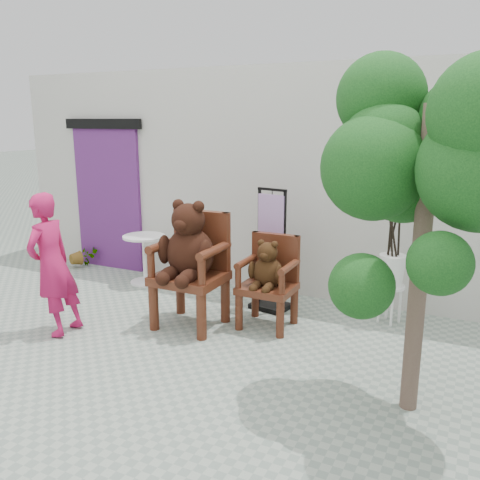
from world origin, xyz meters
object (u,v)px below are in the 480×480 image
(display_stand, at_px, (271,263))
(tree, at_px, (425,155))
(chair_big, at_px, (190,254))
(stool_bucket, at_px, (392,270))
(person, at_px, (52,265))
(chair_small, at_px, (269,274))
(cafe_table, at_px, (145,254))

(display_stand, bearing_deg, tree, -30.75)
(chair_big, bearing_deg, stool_bucket, 27.30)
(person, bearing_deg, stool_bucket, 116.31)
(chair_small, distance_m, stool_bucket, 1.41)
(chair_big, xyz_separation_m, cafe_table, (-1.40, 1.03, -0.40))
(stool_bucket, xyz_separation_m, tree, (0.44, -1.78, 1.42))
(chair_small, xyz_separation_m, person, (-2.05, -1.19, 0.16))
(stool_bucket, bearing_deg, chair_small, -151.02)
(tree, bearing_deg, person, -178.43)
(cafe_table, bearing_deg, stool_bucket, 0.45)
(cafe_table, height_order, stool_bucket, stool_bucket)
(chair_big, height_order, cafe_table, chair_big)
(cafe_table, distance_m, tree, 4.55)
(chair_big, xyz_separation_m, stool_bucket, (2.04, 1.05, -0.20))
(cafe_table, xyz_separation_m, tree, (3.87, -1.75, 1.62))
(chair_small, bearing_deg, display_stand, 109.80)
(chair_small, xyz_separation_m, cafe_table, (-2.20, 0.66, -0.18))
(person, height_order, tree, tree)
(person, bearing_deg, cafe_table, -178.83)
(chair_big, height_order, person, person)
(stool_bucket, bearing_deg, display_stand, -172.82)
(display_stand, relative_size, tree, 0.53)
(cafe_table, xyz_separation_m, display_stand, (2.02, -0.15, 0.14))
(stool_bucket, bearing_deg, tree, -76.15)
(chair_small, distance_m, cafe_table, 2.30)
(display_stand, bearing_deg, cafe_table, -174.30)
(person, relative_size, stool_bucket, 1.07)
(cafe_table, distance_m, display_stand, 2.03)
(person, distance_m, display_stand, 2.53)
(chair_big, xyz_separation_m, tree, (2.48, -0.72, 1.22))
(person, distance_m, cafe_table, 1.89)
(cafe_table, distance_m, stool_bucket, 3.44)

